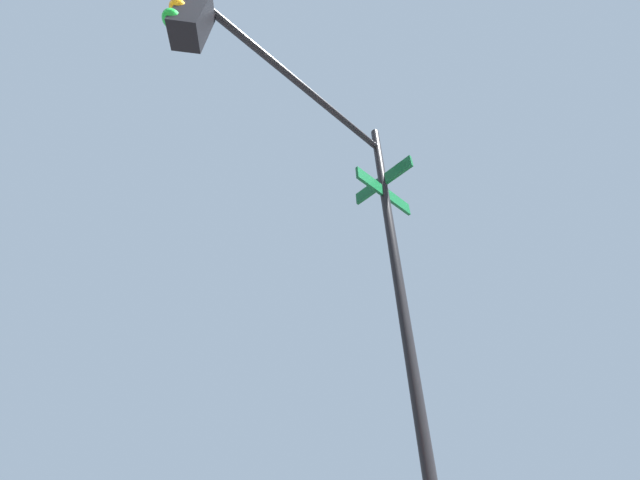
# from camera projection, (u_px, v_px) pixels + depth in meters

# --- Properties ---
(traffic_signal_near) EXTENTS (3.09, 2.27, 5.82)m
(traffic_signal_near) POSITION_uv_depth(u_px,v_px,m) (311.00, 155.00, 3.85)
(traffic_signal_near) COLOR black
(traffic_signal_near) RESTS_ON ground_plane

